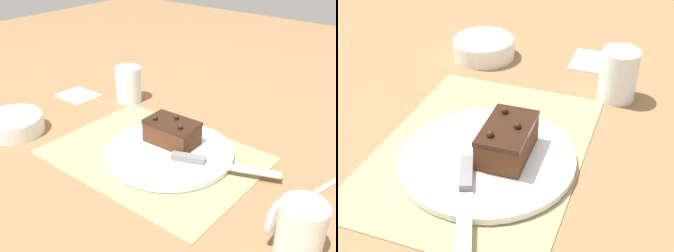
{
  "view_description": "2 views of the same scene",
  "coord_description": "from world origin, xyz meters",
  "views": [
    {
      "loc": [
        -0.5,
        0.56,
        0.47
      ],
      "look_at": [
        0.0,
        -0.06,
        0.05
      ],
      "focal_mm": 42.0,
      "sensor_mm": 36.0,
      "label": 1
    },
    {
      "loc": [
        -0.58,
        -0.26,
        0.48
      ],
      "look_at": [
        0.01,
        -0.04,
        0.06
      ],
      "focal_mm": 50.0,
      "sensor_mm": 36.0,
      "label": 2
    }
  ],
  "objects": [
    {
      "name": "drinking_glass",
      "position": [
        0.26,
        -0.19,
        0.05
      ],
      "size": [
        0.07,
        0.07,
        0.1
      ],
      "color": "white",
      "rests_on": "ground_plane"
    },
    {
      "name": "ground_plane",
      "position": [
        0.0,
        0.0,
        0.0
      ],
      "size": [
        3.0,
        3.0,
        0.0
      ],
      "primitive_type": "plane",
      "color": "olive"
    },
    {
      "name": "small_bowl",
      "position": [
        0.34,
        0.13,
        0.03
      ],
      "size": [
        0.14,
        0.14,
        0.05
      ],
      "color": "white",
      "rests_on": "ground_plane"
    },
    {
      "name": "placemat_woven",
      "position": [
        0.0,
        0.0,
        0.0
      ],
      "size": [
        0.46,
        0.34,
        0.0
      ],
      "primitive_type": "cube",
      "color": "tan",
      "rests_on": "ground_plane"
    },
    {
      "name": "serving_knife",
      "position": [
        -0.12,
        -0.03,
        0.02
      ],
      "size": [
        0.22,
        0.11,
        0.01
      ],
      "rotation": [
        0.0,
        0.0,
        1.96
      ],
      "color": "slate",
      "rests_on": "cake_plate"
    },
    {
      "name": "chocolate_cake",
      "position": [
        -0.01,
        -0.05,
        0.04
      ],
      "size": [
        0.12,
        0.08,
        0.06
      ],
      "rotation": [
        0.0,
        0.0,
        0.03
      ],
      "color": "#512D19",
      "rests_on": "cake_plate"
    },
    {
      "name": "coffee_mug",
      "position": [
        -0.37,
        0.08,
        0.05
      ],
      "size": [
        0.08,
        0.07,
        0.1
      ],
      "color": "silver",
      "rests_on": "ground_plane"
    },
    {
      "name": "cake_plate",
      "position": [
        -0.03,
        -0.02,
        0.01
      ],
      "size": [
        0.29,
        0.29,
        0.01
      ],
      "color": "white",
      "rests_on": "placemat_woven"
    },
    {
      "name": "folded_napkin",
      "position": [
        0.4,
        -0.11,
        0.0
      ],
      "size": [
        0.11,
        0.09,
        0.01
      ],
      "primitive_type": "cube",
      "color": "white",
      "rests_on": "ground_plane"
    }
  ]
}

